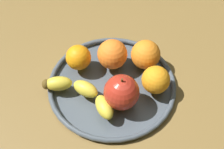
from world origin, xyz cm
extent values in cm
cube|color=brown|center=(0.00, 0.00, -2.00)|extent=(127.28, 127.28, 4.00)
cylinder|color=#49525B|center=(0.00, 0.00, 0.30)|extent=(30.48, 30.48, 0.60)
torus|color=#49525B|center=(0.00, 0.00, 1.20)|extent=(31.75, 31.75, 1.20)
ellipsoid|color=gold|center=(-3.80, 7.62, 3.55)|extent=(7.39, 6.11, 3.49)
ellipsoid|color=gold|center=(2.82, 6.44, 3.55)|extent=(6.90, 4.29, 3.49)
ellipsoid|color=gold|center=(8.93, 9.25, 3.55)|extent=(7.17, 6.96, 3.49)
ellipsoid|color=brown|center=(11.10, 11.22, 3.55)|extent=(3.12, 3.15, 2.45)
sphere|color=#B22C1D|center=(-5.31, 3.32, 5.86)|extent=(8.13, 8.13, 8.13)
cylinder|color=#593819|center=(-5.31, 3.32, 10.13)|extent=(0.44, 0.44, 1.20)
sphere|color=orange|center=(3.53, -4.63, 5.58)|extent=(7.55, 7.55, 7.55)
sphere|color=orange|center=(-9.18, -4.85, 5.15)|extent=(6.70, 6.70, 6.70)
sphere|color=orange|center=(-3.01, -9.71, 5.50)|extent=(7.39, 7.39, 7.39)
sphere|color=orange|center=(9.83, 1.04, 4.99)|extent=(6.38, 6.38, 6.38)
camera|label=1|loc=(-26.40, 33.59, 58.81)|focal=46.36mm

